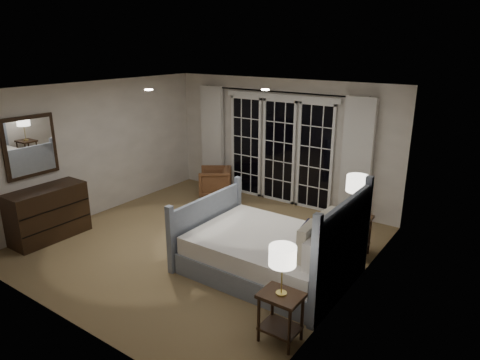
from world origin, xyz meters
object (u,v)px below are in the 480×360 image
Objects in this scene: armchair at (215,182)px; bed at (272,251)px; lamp_right at (357,184)px; dresser at (48,213)px; nightstand_right at (353,229)px; lamp_left at (283,256)px; nightstand_left at (281,310)px.

bed is at bearing 17.55° from armchair.
bed is 3.40m from armchair.
bed is at bearing -121.52° from lamp_right.
dresser is (-0.97, -3.26, 0.14)m from armchair.
nightstand_right is 0.73m from lamp_right.
lamp_left is at bearing -55.21° from bed.
dresser is (-4.49, 0.06, -0.60)m from lamp_left.
bed is 4.02× the size of lamp_left.
lamp_right reaches higher than dresser.
nightstand_left is (0.84, -1.21, 0.05)m from bed.
nightstand_right is at bearing 40.99° from armchair.
lamp_right is at bearing 28.31° from dresser.
bed is 1.64m from lamp_right.
dresser reaches higher than armchair.
armchair is (-3.52, 3.32, -0.08)m from nightstand_left.
lamp_left is at bearing 0.00° from nightstand_left.
dresser is (-4.38, -2.36, 0.02)m from nightstand_right.
dresser reaches higher than nightstand_right.
lamp_right is at bearing 40.99° from armchair.
bed reaches higher than lamp_right.
dresser is (-4.38, -2.36, -0.71)m from lamp_right.
armchair is at bearing 136.69° from nightstand_left.
armchair is at bearing 165.26° from lamp_right.
armchair is 3.40m from dresser.
lamp_left reaches higher than dresser.
bed is at bearing -121.52° from nightstand_right.
bed is at bearing 124.79° from lamp_left.
lamp_right reaches higher than nightstand_left.
bed is at bearing 17.61° from dresser.
armchair is at bearing 141.83° from bed.
lamp_left is at bearing -87.51° from lamp_right.
bed is 3.83m from dresser.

